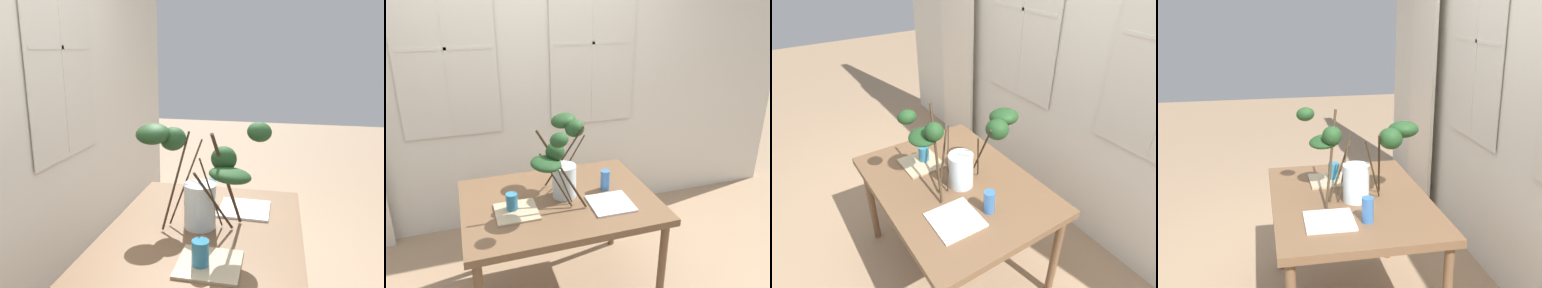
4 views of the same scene
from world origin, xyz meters
TOP-DOWN VIEW (x-y plane):
  - back_wall_with_windows at (0.00, 1.11)m, footprint 5.31×0.14m
  - dining_table at (0.00, 0.00)m, footprint 1.24×0.92m
  - vase_with_branches at (0.04, 0.04)m, footprint 0.51×0.70m
  - drinking_glass_blue_left at (-0.31, -0.05)m, footprint 0.07×0.07m
  - drinking_glass_blue_right at (0.33, 0.03)m, footprint 0.06×0.06m
  - plate_square_left at (-0.29, -0.08)m, footprint 0.25×0.25m
  - plate_square_right at (0.29, -0.17)m, footprint 0.27×0.27m

SIDE VIEW (x-z plane):
  - dining_table at x=0.00m, z-range 0.31..1.07m
  - plate_square_left at x=-0.29m, z-range 0.76..0.77m
  - plate_square_right at x=0.29m, z-range 0.76..0.77m
  - drinking_glass_blue_left at x=-0.31m, z-range 0.76..0.88m
  - drinking_glass_blue_right at x=0.33m, z-range 0.76..0.90m
  - vase_with_branches at x=0.04m, z-range 0.75..1.32m
  - back_wall_with_windows at x=0.00m, z-range 0.00..2.86m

